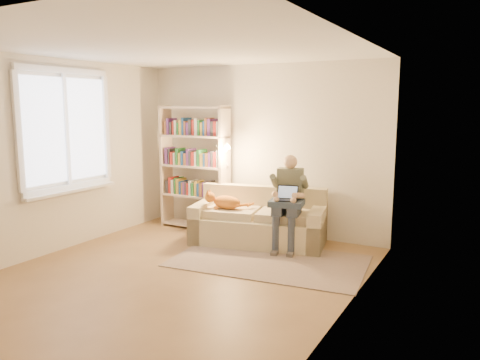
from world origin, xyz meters
The scene contains 13 objects.
floor centered at (0.00, 0.00, 0.00)m, with size 4.50×4.50×0.00m, color olive.
ceiling centered at (0.00, 0.00, 2.60)m, with size 4.00×4.50×0.02m, color white.
wall_left centered at (-2.00, 0.00, 1.30)m, with size 0.02×4.50×2.60m, color silver.
wall_right centered at (2.00, 0.00, 1.30)m, with size 0.02×4.50×2.60m, color silver.
wall_back centered at (0.00, 2.25, 1.30)m, with size 4.00×0.02×2.60m, color silver.
window centered at (-1.95, 0.20, 1.38)m, with size 0.12×1.52×1.69m.
sofa centered at (0.26, 1.64, 0.29)m, with size 2.00×1.21×0.80m.
person centered at (0.73, 1.59, 0.74)m, with size 0.45×0.62×1.30m.
cat centered at (-0.16, 1.43, 0.61)m, with size 0.63×0.32×0.24m.
blanket centered at (0.70, 1.47, 0.67)m, with size 0.45×0.37×0.08m, color #293748.
laptop centered at (0.70, 1.48, 0.76)m, with size 0.33×0.30×0.24m.
bookshelf centered at (-1.03, 1.90, 1.09)m, with size 1.31×0.36×1.98m.
rug centered at (0.74, 0.96, 0.01)m, with size 2.41×1.43×0.01m, color gray.
Camera 1 is at (3.18, -4.26, 1.97)m, focal length 35.00 mm.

